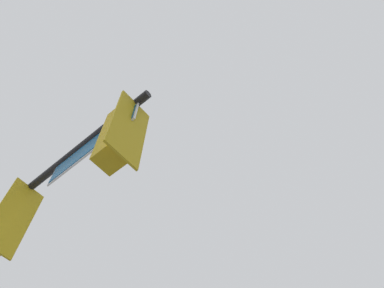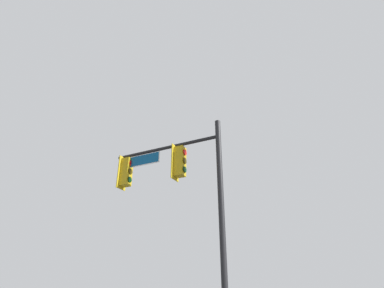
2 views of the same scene
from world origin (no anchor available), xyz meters
The scene contains 0 objects.
Camera 1 is at (-1.88, -8.26, 1.97)m, focal length 35.00 mm.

